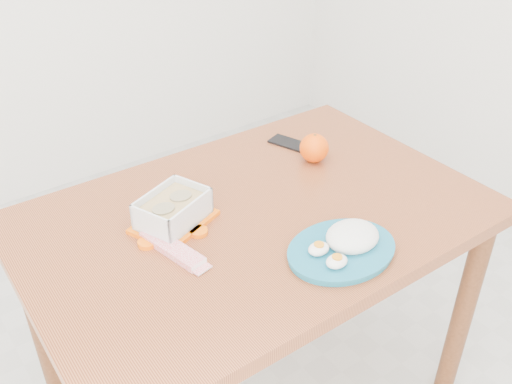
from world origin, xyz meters
TOP-DOWN VIEW (x-y plane):
  - dining_table at (0.09, 0.09)m, footprint 1.19×0.81m
  - food_container at (-0.11, 0.17)m, footprint 0.23×0.21m
  - orange_fruit at (0.38, 0.20)m, footprint 0.09×0.09m
  - rice_plate at (0.16, -0.16)m, footprint 0.28×0.28m
  - candy_bar at (-0.17, 0.08)m, footprint 0.08×0.19m
  - smartphone at (0.39, 0.33)m, footprint 0.10×0.13m

SIDE VIEW (x-z plane):
  - dining_table at x=0.09m, z-range 0.27..1.02m
  - smartphone at x=0.39m, z-range 0.75..0.76m
  - candy_bar at x=-0.17m, z-range 0.75..0.77m
  - rice_plate at x=0.16m, z-range 0.74..0.81m
  - food_container at x=-0.11m, z-range 0.75..0.83m
  - orange_fruit at x=0.38m, z-range 0.75..0.84m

